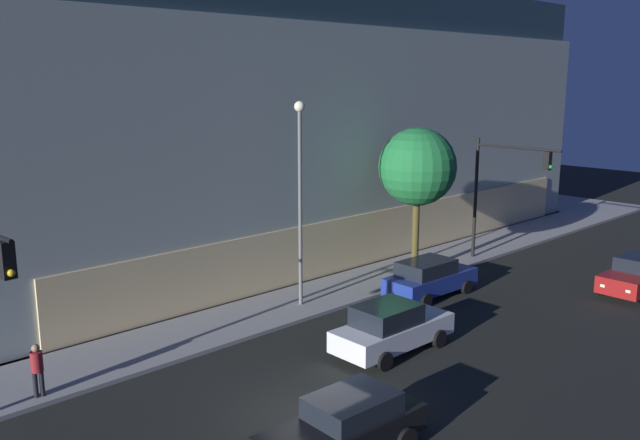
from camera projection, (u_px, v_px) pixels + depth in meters
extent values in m
plane|color=black|center=(310.00, 418.00, 19.06)|extent=(120.00, 120.00, 0.00)
cube|color=#4C4C51|center=(216.00, 220.00, 45.47)|extent=(39.31, 29.78, 0.15)
cube|color=#F8D997|center=(374.00, 235.00, 34.89)|extent=(35.02, 0.60, 2.68)
cube|color=#9BA79E|center=(213.00, 132.00, 44.23)|extent=(38.91, 29.38, 11.87)
cube|color=#22363F|center=(209.00, 20.00, 42.76)|extent=(38.13, 28.79, 2.39)
cube|color=black|center=(7.00, 260.00, 15.63)|extent=(0.35, 0.35, 0.90)
sphere|color=yellow|center=(11.00, 273.00, 15.57)|extent=(0.18, 0.18, 0.18)
cylinder|color=black|center=(475.00, 198.00, 35.28)|extent=(0.18, 0.18, 6.36)
cylinder|color=black|center=(518.00, 148.00, 33.03)|extent=(0.18, 4.64, 0.12)
cube|color=black|center=(547.00, 161.00, 31.96)|extent=(0.32, 0.32, 0.90)
sphere|color=green|center=(550.00, 167.00, 31.89)|extent=(0.18, 0.18, 0.18)
cylinder|color=slate|center=(300.00, 210.00, 27.47)|extent=(0.16, 0.16, 8.12)
sphere|color=#F9EFC6|center=(300.00, 107.00, 26.60)|extent=(0.44, 0.44, 0.44)
cylinder|color=#4C421E|center=(415.00, 236.00, 32.48)|extent=(0.34, 0.34, 3.76)
sphere|color=#1F7337|center=(417.00, 167.00, 31.79)|extent=(3.73, 3.73, 3.73)
cylinder|color=black|center=(42.00, 383.00, 20.01)|extent=(0.14, 0.14, 0.81)
cylinder|color=black|center=(36.00, 385.00, 19.91)|extent=(0.14, 0.14, 0.81)
cylinder|color=maroon|center=(37.00, 362.00, 19.81)|extent=(0.36, 0.36, 0.62)
sphere|color=#957657|center=(35.00, 348.00, 19.73)|extent=(0.24, 0.24, 0.24)
cube|color=black|center=(342.00, 432.00, 16.95)|extent=(4.64, 1.96, 0.70)
cube|color=black|center=(352.00, 405.00, 17.04)|extent=(2.30, 1.68, 0.57)
cylinder|color=black|center=(406.00, 440.00, 17.28)|extent=(0.70, 0.27, 0.69)
cylinder|color=black|center=(358.00, 414.00, 18.58)|extent=(0.70, 0.27, 0.69)
cube|color=silver|center=(393.00, 332.00, 23.67)|extent=(4.75, 1.90, 0.75)
cube|color=black|center=(387.00, 315.00, 23.29)|extent=(2.24, 1.68, 0.71)
cube|color=#F9F4CC|center=(422.00, 313.00, 25.60)|extent=(0.12, 0.20, 0.12)
cube|color=#F9F4CC|center=(445.00, 320.00, 24.81)|extent=(0.12, 0.20, 0.12)
cylinder|color=black|center=(400.00, 325.00, 25.38)|extent=(0.66, 0.25, 0.65)
cylinder|color=black|center=(439.00, 339.00, 24.06)|extent=(0.66, 0.25, 0.65)
cylinder|color=black|center=(345.00, 345.00, 23.44)|extent=(0.66, 0.25, 0.65)
cylinder|color=black|center=(384.00, 361.00, 22.12)|extent=(0.66, 0.25, 0.65)
cube|color=navy|center=(431.00, 281.00, 29.74)|extent=(4.63, 1.92, 0.74)
cube|color=black|center=(426.00, 268.00, 29.38)|extent=(2.55, 1.68, 0.64)
cube|color=#F9F4CC|center=(452.00, 269.00, 31.60)|extent=(0.13, 0.20, 0.12)
cube|color=#F9F4CC|center=(471.00, 274.00, 30.81)|extent=(0.13, 0.20, 0.12)
cylinder|color=black|center=(435.00, 278.00, 31.40)|extent=(0.62, 0.26, 0.61)
cylinder|color=black|center=(466.00, 287.00, 30.09)|extent=(0.62, 0.26, 0.61)
cylinder|color=black|center=(394.00, 291.00, 29.55)|extent=(0.62, 0.26, 0.61)
cylinder|color=black|center=(426.00, 301.00, 28.24)|extent=(0.62, 0.26, 0.61)
cube|color=maroon|center=(636.00, 279.00, 30.08)|extent=(4.34, 1.87, 0.76)
cube|color=black|center=(640.00, 263.00, 30.15)|extent=(2.10, 1.67, 0.61)
cube|color=#F9F4CC|center=(629.00, 291.00, 28.28)|extent=(0.12, 0.20, 0.12)
cube|color=#F9F4CC|center=(603.00, 286.00, 29.06)|extent=(0.12, 0.20, 0.12)
cylinder|color=black|center=(602.00, 288.00, 29.92)|extent=(0.61, 0.25, 0.61)
cylinder|color=black|center=(627.00, 277.00, 31.70)|extent=(0.61, 0.25, 0.61)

